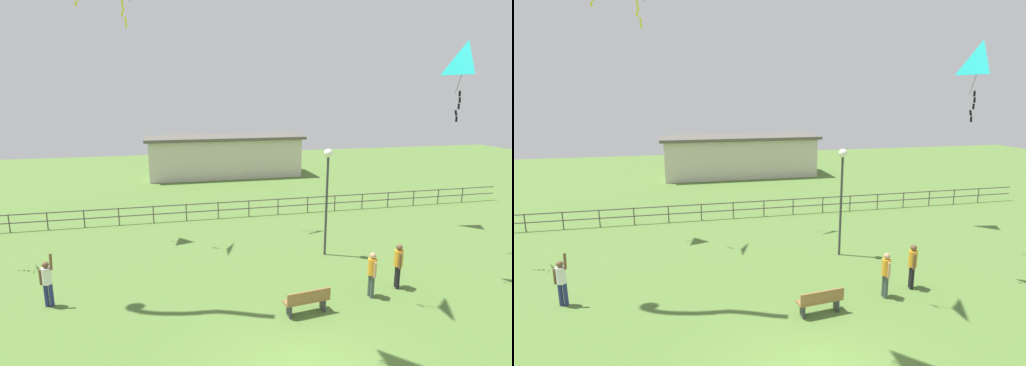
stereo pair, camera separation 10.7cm
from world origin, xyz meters
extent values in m
cylinder|color=#38383D|center=(3.56, 7.69, 2.17)|extent=(0.10, 0.10, 4.34)
sphere|color=white|center=(3.56, 7.69, 4.49)|extent=(0.36, 0.36, 0.36)
cube|color=olive|center=(1.11, 3.26, 0.45)|extent=(1.54, 0.59, 0.06)
cube|color=olive|center=(1.13, 3.08, 0.67)|extent=(1.50, 0.25, 0.36)
cube|color=#333338|center=(0.51, 3.19, 0.23)|extent=(0.08, 0.36, 0.45)
cube|color=#333338|center=(1.70, 3.34, 0.23)|extent=(0.08, 0.36, 0.45)
cylinder|color=black|center=(4.89, 4.11, 0.42)|extent=(0.14, 0.14, 0.84)
cylinder|color=black|center=(4.94, 4.27, 0.42)|extent=(0.14, 0.14, 0.84)
cylinder|color=orange|center=(4.91, 4.19, 1.14)|extent=(0.31, 0.31, 0.60)
sphere|color=brown|center=(4.91, 4.19, 1.55)|extent=(0.23, 0.23, 0.23)
cylinder|color=brown|center=(4.86, 3.99, 1.10)|extent=(0.09, 0.09, 0.56)
cylinder|color=brown|center=(4.97, 4.38, 1.10)|extent=(0.09, 0.09, 0.56)
cylinder|color=#3F4C47|center=(3.66, 3.70, 0.41)|extent=(0.14, 0.14, 0.82)
cylinder|color=#3F4C47|center=(3.66, 3.86, 0.41)|extent=(0.14, 0.14, 0.82)
cylinder|color=orange|center=(3.66, 3.78, 1.11)|extent=(0.30, 0.30, 0.58)
sphere|color=tan|center=(3.66, 3.78, 1.51)|extent=(0.22, 0.22, 0.22)
cylinder|color=tan|center=(3.66, 3.58, 1.08)|extent=(0.09, 0.09, 0.55)
cylinder|color=tan|center=(3.66, 3.98, 1.08)|extent=(0.09, 0.09, 0.55)
cylinder|color=navy|center=(-6.96, 5.57, 0.40)|extent=(0.14, 0.14, 0.80)
cylinder|color=navy|center=(-7.11, 5.58, 0.40)|extent=(0.14, 0.14, 0.80)
cylinder|color=white|center=(-7.04, 5.58, 1.08)|extent=(0.29, 0.29, 0.56)
sphere|color=brown|center=(-7.04, 5.58, 1.46)|extent=(0.21, 0.21, 0.21)
cylinder|color=brown|center=(-6.85, 5.51, 1.58)|extent=(0.10, 0.16, 0.54)
cylinder|color=brown|center=(-7.23, 5.59, 1.04)|extent=(0.09, 0.09, 0.53)
pyramid|color=#19B2B2|center=(7.31, 4.72, 8.07)|extent=(0.79, 1.03, 1.20)
cylinder|color=#4C381E|center=(7.08, 4.64, 7.48)|extent=(0.50, 0.19, 1.20)
cube|color=black|center=(7.11, 4.66, 6.90)|extent=(0.10, 0.02, 0.20)
cube|color=black|center=(7.16, 4.68, 6.68)|extent=(0.12, 0.04, 0.21)
cube|color=black|center=(7.13, 4.67, 6.46)|extent=(0.10, 0.05, 0.21)
cube|color=black|center=(6.98, 4.59, 6.24)|extent=(0.10, 0.05, 0.20)
cube|color=black|center=(7.06, 4.63, 6.02)|extent=(0.10, 0.02, 0.21)
cube|color=yellow|center=(-6.58, 12.53, 10.78)|extent=(0.09, 0.03, 0.20)
cube|color=yellow|center=(-4.51, 11.10, 10.63)|extent=(0.09, 0.02, 0.20)
cube|color=yellow|center=(-4.49, 11.11, 10.41)|extent=(0.11, 0.03, 0.21)
cube|color=yellow|center=(-4.54, 11.08, 10.19)|extent=(0.09, 0.02, 0.20)
cube|color=yellow|center=(-4.42, 11.14, 9.97)|extent=(0.12, 0.03, 0.21)
cube|color=yellow|center=(-4.41, 11.15, 9.75)|extent=(0.10, 0.01, 0.20)
cylinder|color=#4C4742|center=(-10.92, 14.00, 0.47)|extent=(0.06, 0.06, 0.95)
cylinder|color=#4C4742|center=(-9.14, 14.00, 0.47)|extent=(0.06, 0.06, 0.95)
cylinder|color=#4C4742|center=(-7.36, 14.00, 0.47)|extent=(0.06, 0.06, 0.95)
cylinder|color=#4C4742|center=(-5.62, 14.00, 0.47)|extent=(0.06, 0.06, 0.95)
cylinder|color=#4C4742|center=(-3.82, 14.00, 0.47)|extent=(0.06, 0.06, 0.95)
cylinder|color=#4C4742|center=(-2.05, 14.00, 0.47)|extent=(0.06, 0.06, 0.95)
cylinder|color=#4C4742|center=(-0.27, 14.00, 0.47)|extent=(0.06, 0.06, 0.95)
cylinder|color=#4C4742|center=(1.50, 14.00, 0.47)|extent=(0.06, 0.06, 0.95)
cylinder|color=#4C4742|center=(3.24, 14.00, 0.47)|extent=(0.06, 0.06, 0.95)
cylinder|color=#4C4742|center=(5.06, 14.00, 0.47)|extent=(0.06, 0.06, 0.95)
cylinder|color=#4C4742|center=(6.79, 14.00, 0.47)|extent=(0.06, 0.06, 0.95)
cylinder|color=#4C4742|center=(8.58, 14.00, 0.47)|extent=(0.06, 0.06, 0.95)
cylinder|color=#4C4742|center=(10.33, 14.00, 0.47)|extent=(0.06, 0.06, 0.95)
cylinder|color=#4C4742|center=(12.12, 14.00, 0.47)|extent=(0.06, 0.06, 0.95)
cylinder|color=#4C4742|center=(13.89, 14.00, 0.47)|extent=(0.06, 0.06, 0.95)
cylinder|color=#4C4742|center=(15.68, 14.00, 0.47)|extent=(0.06, 0.06, 0.95)
cube|color=#4C4742|center=(0.00, 14.00, 0.91)|extent=(36.00, 0.05, 0.05)
cube|color=#4C4742|center=(0.00, 14.00, 0.47)|extent=(36.00, 0.05, 0.05)
cube|color=beige|center=(1.96, 26.00, 1.59)|extent=(12.49, 3.59, 3.18)
cube|color=#59544C|center=(1.96, 26.00, 3.30)|extent=(13.09, 4.19, 0.24)
camera|label=1|loc=(-3.11, -7.94, 6.89)|focal=28.51mm
camera|label=2|loc=(-3.01, -7.96, 6.89)|focal=28.51mm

